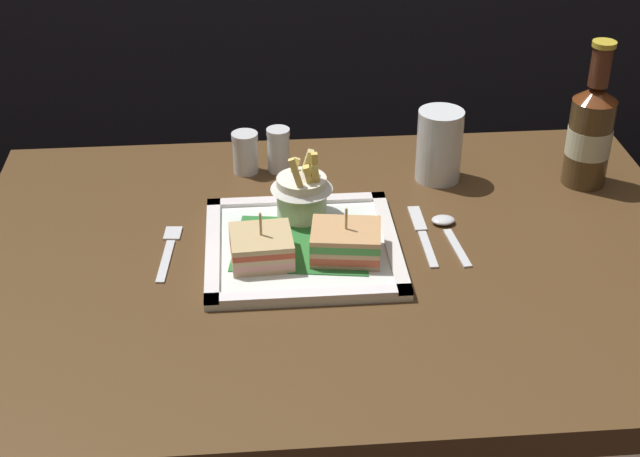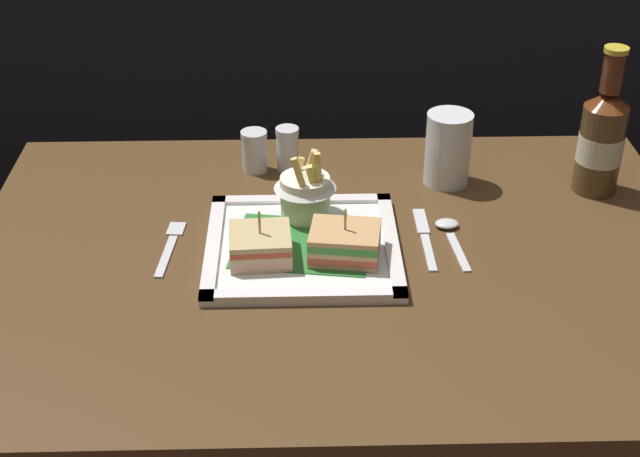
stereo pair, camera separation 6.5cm
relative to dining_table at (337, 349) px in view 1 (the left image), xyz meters
The scene contains 12 objects.
dining_table is the anchor object (origin of this frame).
square_plate 0.18m from the dining_table, 165.52° to the left, with size 0.27×0.27×0.02m.
sandwich_half_left 0.23m from the dining_table, 169.45° to the right, with size 0.09×0.09×0.07m.
sandwich_half_right 0.20m from the dining_table, 66.20° to the right, with size 0.11×0.09×0.08m.
fries_cup 0.25m from the dining_table, 114.84° to the left, with size 0.09×0.09×0.11m.
beer_bottle 0.52m from the dining_table, 23.76° to the left, with size 0.07×0.07×0.24m.
water_glass 0.36m from the dining_table, 49.54° to the left, with size 0.07×0.07×0.12m.
fork 0.30m from the dining_table, behind, with size 0.03×0.14×0.00m.
knife 0.22m from the dining_table, 20.23° to the left, with size 0.02×0.17×0.00m.
spoon 0.25m from the dining_table, 17.81° to the left, with size 0.04×0.13×0.01m.
salt_shaker 0.36m from the dining_table, 115.21° to the left, with size 0.04×0.04×0.07m.
pepper_shaker 0.34m from the dining_table, 104.94° to the left, with size 0.04×0.04×0.07m.
Camera 1 is at (-0.12, -1.12, 1.47)m, focal length 52.99 mm.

